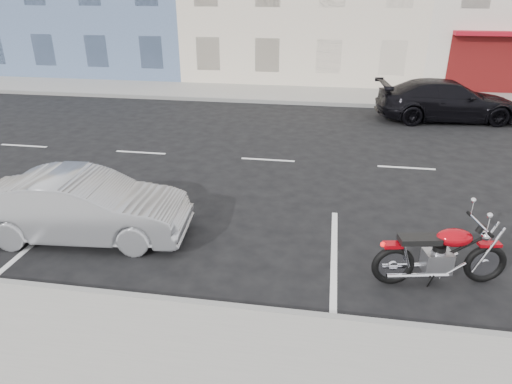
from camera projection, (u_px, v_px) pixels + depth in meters
ground at (336, 164)px, 13.31m from camera, size 120.00×120.00×0.00m
sidewalk_far at (231, 92)px, 21.83m from camera, size 80.00×3.40×0.15m
curb_near at (36, 288)px, 7.74m from camera, size 80.00×0.12×0.16m
curb_far at (223, 100)px, 20.30m from camera, size 80.00×0.12×0.16m
motorcycle at (489, 255)px, 7.81m from camera, size 2.33×0.87×1.18m
sedan_silver at (84, 207)px, 9.19m from camera, size 4.30×1.82×1.38m
car_far at (446, 100)px, 17.33m from camera, size 5.44×2.75×1.51m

